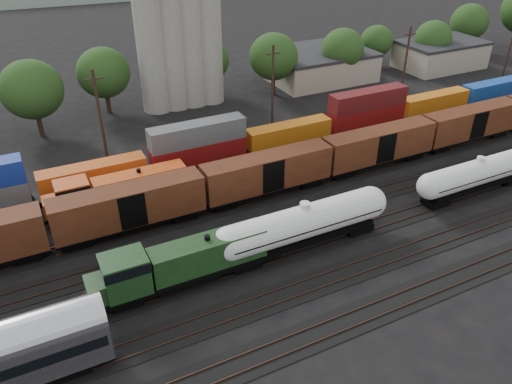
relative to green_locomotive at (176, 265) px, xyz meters
name	(u,v)px	position (x,y,z in m)	size (l,w,h in m)	color
ground	(270,224)	(11.78, 5.00, -2.59)	(600.00, 600.00, 0.00)	black
tracks	(270,224)	(11.78, 5.00, -2.54)	(180.00, 33.20, 0.20)	black
green_locomotive	(176,265)	(0.00, 0.00, 0.00)	(17.15, 3.03, 4.54)	black
tank_car_a	(304,224)	(12.70, 0.00, 0.29)	(18.62, 3.33, 4.88)	white
tank_car_b	(477,174)	(35.40, 0.00, 0.04)	(16.83, 3.01, 4.41)	white
orange_locomotive	(114,190)	(-1.78, 15.00, -0.20)	(16.66, 2.78, 4.17)	black
boxcar_string	(326,158)	(21.77, 10.00, 0.53)	(153.60, 2.90, 4.20)	black
container_wall	(69,176)	(-5.68, 20.00, 0.02)	(164.86, 2.60, 5.80)	black
grain_silo	(178,35)	(15.06, 41.00, 8.67)	(13.40, 5.00, 29.00)	gray
industrial_sheds	(204,88)	(18.41, 40.25, -0.03)	(119.38, 17.26, 5.10)	#9E937F
tree_band	(138,71)	(8.18, 40.03, 4.40)	(167.97, 16.42, 13.55)	black
utility_poles	(192,100)	(11.78, 27.00, 3.62)	(122.20, 0.36, 12.00)	black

